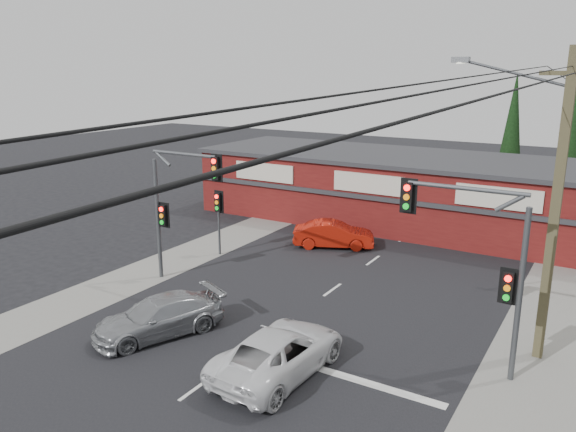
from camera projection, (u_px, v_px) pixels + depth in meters
The scene contains 17 objects.
ground at pixel (275, 332), 20.55m from camera, with size 120.00×120.00×0.00m, color black.
road_strip at pixel (336, 287), 24.69m from camera, with size 14.00×70.00×0.01m, color black.
verge_left at pixel (188, 255), 28.93m from camera, with size 3.00×70.00×0.02m, color gray.
verge_right at pixel (545, 333), 20.44m from camera, with size 3.00×70.00×0.02m, color gray.
stop_line at pixel (344, 376), 17.55m from camera, with size 6.50×0.35×0.01m, color silver.
white_suv at pixel (279, 352), 17.60m from camera, with size 2.39×5.17×1.44m, color silver.
silver_suv at pixel (159, 317), 20.17m from camera, with size 1.93×4.74×1.38m, color #9D9FA2.
red_sedan at pixel (334, 234), 30.16m from camera, with size 1.49×4.29×1.41m, color #AF190A.
lane_dashes at pixel (373, 260), 28.15m from camera, with size 0.12×55.97×0.01m.
shop_building at pixel (409, 189), 34.57m from camera, with size 27.30×8.40×4.22m.
conifer_near at pixel (512, 129), 37.28m from camera, with size 1.80×1.80×9.25m.
conifer_far at pixel (573, 129), 37.19m from camera, with size 1.80×1.80×9.25m.
traffic_mast_left at pixel (175, 197), 24.42m from camera, with size 3.77×0.27×5.97m.
traffic_mast_right at pixel (484, 252), 16.95m from camera, with size 3.96×0.27×5.97m.
pedestal_signal at pixel (219, 209), 28.51m from camera, with size 0.55×0.27×3.38m.
utility_pole at pixel (552, 199), 17.47m from camera, with size 4.38×0.59×10.00m.
power_lines at pixel (546, 82), 11.97m from camera, with size 2.01×29.00×1.22m.
Camera 1 is at (10.12, -15.85, 9.31)m, focal length 35.00 mm.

